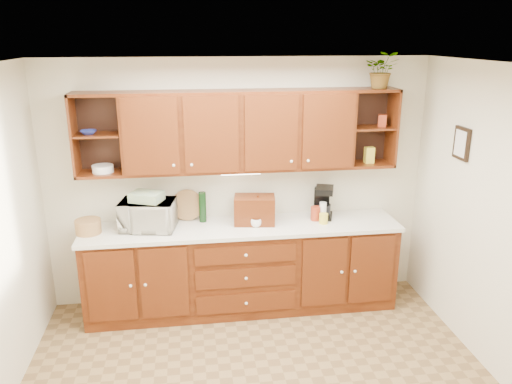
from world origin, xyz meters
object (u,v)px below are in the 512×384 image
object	(u,v)px
bread_box	(254,210)
potted_plant	(382,70)
microwave	(148,215)
coffee_maker	(323,202)

from	to	relation	value
bread_box	potted_plant	xyz separation A→B (m)	(1.28, 0.06, 1.38)
microwave	coffee_maker	bearing A→B (deg)	12.90
microwave	potted_plant	world-z (taller)	potted_plant
bread_box	microwave	bearing A→B (deg)	-171.42
coffee_maker	potted_plant	distance (m)	1.47
coffee_maker	bread_box	bearing A→B (deg)	-155.14
microwave	bread_box	size ratio (longest dim) A/B	1.29
microwave	bread_box	world-z (taller)	microwave
bread_box	coffee_maker	size ratio (longest dim) A/B	1.22
microwave	potted_plant	bearing A→B (deg)	11.55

